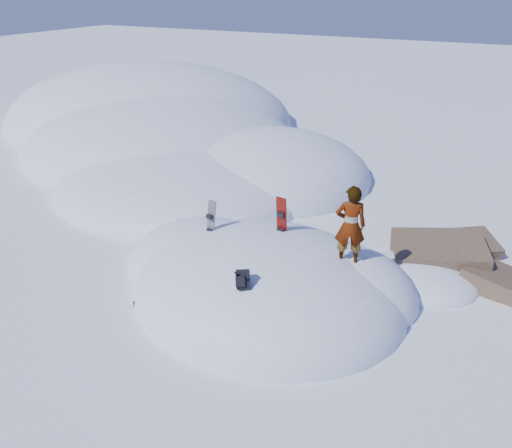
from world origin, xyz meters
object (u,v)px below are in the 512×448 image
at_px(snowboard_red, 281,224).
at_px(backpack, 243,280).
at_px(snowboard_dark, 210,225).
at_px(person, 350,226).

relative_size(snowboard_red, backpack, 3.13).
height_order(snowboard_dark, person, person).
xyz_separation_m(snowboard_red, snowboard_dark, (-1.76, -0.56, -0.17)).
xyz_separation_m(snowboard_red, backpack, (0.23, -2.48, -0.17)).
xyz_separation_m(snowboard_red, person, (1.86, -0.34, 0.53)).
bearing_deg(snowboard_red, person, -2.80).
height_order(snowboard_red, backpack, snowboard_red).
xyz_separation_m(snowboard_dark, person, (3.62, 0.23, 0.70)).
bearing_deg(backpack, snowboard_red, 63.80).
bearing_deg(snowboard_dark, person, 14.91).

